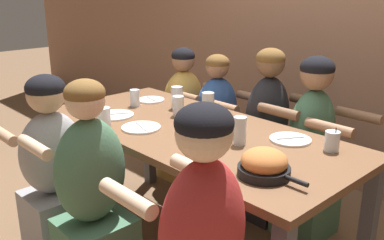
{
  "coord_description": "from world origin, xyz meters",
  "views": [
    {
      "loc": [
        1.69,
        -1.58,
        1.58
      ],
      "look_at": [
        0.0,
        0.0,
        0.84
      ],
      "focal_mm": 40.0,
      "sensor_mm": 36.0,
      "label": 1
    }
  ],
  "objects": [
    {
      "name": "cocktail_glass_blue",
      "position": [
        0.72,
        0.27,
        0.83
      ],
      "size": [
        0.07,
        0.07,
        0.13
      ],
      "color": "silver",
      "rests_on": "dining_table"
    },
    {
      "name": "dining_table",
      "position": [
        0.0,
        0.0,
        0.7
      ],
      "size": [
        1.94,
        0.87,
        0.79
      ],
      "color": "brown",
      "rests_on": "ground"
    },
    {
      "name": "drinking_glass_e",
      "position": [
        -0.18,
        0.31,
        0.85
      ],
      "size": [
        0.08,
        0.08,
        0.12
      ],
      "color": "silver",
      "rests_on": "dining_table"
    },
    {
      "name": "drinking_glass_d",
      "position": [
        -0.37,
        0.21,
        0.85
      ],
      "size": [
        0.07,
        0.07,
        0.15
      ],
      "color": "silver",
      "rests_on": "dining_table"
    },
    {
      "name": "diner_far_center",
      "position": [
        0.04,
        0.66,
        0.54
      ],
      "size": [
        0.51,
        0.4,
        1.18
      ],
      "rotation": [
        0.0,
        0.0,
        -1.57
      ],
      "color": "#232328",
      "rests_on": "ground"
    },
    {
      "name": "diner_far_left",
      "position": [
        -0.8,
        0.66,
        0.5
      ],
      "size": [
        0.51,
        0.4,
        1.1
      ],
      "rotation": [
        0.0,
        0.0,
        -1.57
      ],
      "color": "gold",
      "rests_on": "ground"
    },
    {
      "name": "empty_plate_d",
      "position": [
        0.5,
        0.24,
        0.79
      ],
      "size": [
        0.22,
        0.22,
        0.02
      ],
      "color": "white",
      "rests_on": "dining_table"
    },
    {
      "name": "diner_far_midright",
      "position": [
        0.38,
        0.66,
        0.54
      ],
      "size": [
        0.51,
        0.4,
        1.17
      ],
      "rotation": [
        0.0,
        0.0,
        -1.57
      ],
      "color": "#477556",
      "rests_on": "ground"
    },
    {
      "name": "empty_plate_b",
      "position": [
        -0.5,
        -0.19,
        0.79
      ],
      "size": [
        0.23,
        0.23,
        0.02
      ],
      "color": "white",
      "rests_on": "dining_table"
    },
    {
      "name": "empty_plate_a",
      "position": [
        -0.2,
        -0.21,
        0.79
      ],
      "size": [
        0.22,
        0.22,
        0.02
      ],
      "color": "white",
      "rests_on": "dining_table"
    },
    {
      "name": "drinking_glass_c",
      "position": [
        -0.37,
        -0.34,
        0.84
      ],
      "size": [
        0.08,
        0.08,
        0.11
      ],
      "color": "silver",
      "rests_on": "dining_table"
    },
    {
      "name": "diner_far_midleft",
      "position": [
        -0.43,
        0.66,
        0.49
      ],
      "size": [
        0.51,
        0.4,
        1.09
      ],
      "rotation": [
        0.0,
        0.0,
        -1.57
      ],
      "color": "#2D5193",
      "rests_on": "ground"
    },
    {
      "name": "diner_near_center",
      "position": [
        -0.01,
        -0.66,
        0.53
      ],
      "size": [
        0.51,
        0.4,
        1.17
      ],
      "rotation": [
        0.0,
        0.0,
        1.57
      ],
      "color": "#477556",
      "rests_on": "ground"
    },
    {
      "name": "drinking_glass_f",
      "position": [
        0.35,
        0.01,
        0.85
      ],
      "size": [
        0.07,
        0.07,
        0.15
      ],
      "color": "silver",
      "rests_on": "dining_table"
    },
    {
      "name": "skillet_bowl",
      "position": [
        0.67,
        -0.2,
        0.84
      ],
      "size": [
        0.33,
        0.23,
        0.12
      ],
      "color": "black",
      "rests_on": "dining_table"
    },
    {
      "name": "pizza_board_main",
      "position": [
        0.13,
        0.05,
        0.82
      ],
      "size": [
        0.31,
        0.31,
        0.07
      ],
      "color": "brown",
      "rests_on": "dining_table"
    },
    {
      "name": "drinking_glass_a",
      "position": [
        -0.6,
        0.04,
        0.83
      ],
      "size": [
        0.06,
        0.06,
        0.11
      ],
      "color": "silver",
      "rests_on": "dining_table"
    },
    {
      "name": "drinking_glass_b",
      "position": [
        -0.24,
        0.11,
        0.84
      ],
      "size": [
        0.07,
        0.07,
        0.12
      ],
      "color": "silver",
      "rests_on": "dining_table"
    },
    {
      "name": "empty_plate_c",
      "position": [
        -0.64,
        0.2,
        0.79
      ],
      "size": [
        0.19,
        0.19,
        0.02
      ],
      "color": "white",
      "rests_on": "dining_table"
    },
    {
      "name": "diner_near_midleft",
      "position": [
        -0.42,
        -0.66,
        0.52
      ],
      "size": [
        0.51,
        0.4,
        1.13
      ],
      "rotation": [
        0.0,
        0.0,
        1.57
      ],
      "color": "#99999E",
      "rests_on": "ground"
    }
  ]
}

